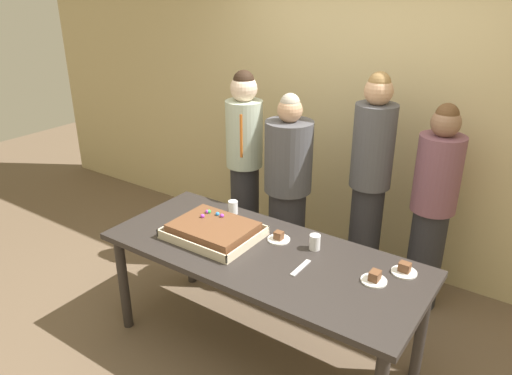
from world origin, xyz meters
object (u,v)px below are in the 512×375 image
at_px(drink_cup_middle, 233,207).
at_px(cake_server_utensil, 301,268).
at_px(plated_slice_far_left, 374,278).
at_px(party_table, 262,263).
at_px(sheet_cake, 213,230).
at_px(person_serving_front, 433,207).
at_px(plated_slice_near_left, 279,238).
at_px(person_striped_tie_right, 288,191).
at_px(person_green_shirt_behind, 245,166).
at_px(drink_cup_nearest, 315,242).
at_px(person_far_right_suit, 370,183).
at_px(plated_slice_near_right, 404,270).

bearing_deg(drink_cup_middle, cake_server_utensil, -24.78).
distance_m(plated_slice_far_left, drink_cup_middle, 1.21).
bearing_deg(party_table, sheet_cake, -176.70).
bearing_deg(person_serving_front, plated_slice_near_left, 6.84).
bearing_deg(person_striped_tie_right, person_green_shirt_behind, -93.72).
bearing_deg(party_table, drink_cup_nearest, 39.52).
xyz_separation_m(sheet_cake, person_far_right_suit, (0.63, 1.10, 0.11)).
xyz_separation_m(plated_slice_near_right, plated_slice_far_left, (-0.11, -0.18, 0.00)).
bearing_deg(drink_cup_nearest, plated_slice_far_left, -15.56).
bearing_deg(drink_cup_middle, person_striped_tie_right, 72.59).
xyz_separation_m(party_table, plated_slice_near_left, (0.01, 0.18, 0.10)).
distance_m(person_green_shirt_behind, person_striped_tie_right, 0.48).
relative_size(plated_slice_near_left, person_green_shirt_behind, 0.09).
bearing_deg(person_far_right_suit, drink_cup_nearest, 30.06).
bearing_deg(cake_server_utensil, person_serving_front, 70.20).
bearing_deg(person_far_right_suit, drink_cup_middle, -14.26).
relative_size(plated_slice_far_left, cake_server_utensil, 0.75).
height_order(person_green_shirt_behind, person_far_right_suit, person_far_right_suit).
height_order(plated_slice_near_left, person_striped_tie_right, person_striped_tie_right).
relative_size(plated_slice_near_right, cake_server_utensil, 0.75).
bearing_deg(person_serving_front, person_striped_tie_right, -29.85).
xyz_separation_m(cake_server_utensil, person_far_right_suit, (-0.04, 1.11, 0.15)).
relative_size(person_green_shirt_behind, person_far_right_suit, 0.96).
bearing_deg(drink_cup_nearest, cake_server_utensil, -80.72).
distance_m(drink_cup_nearest, person_far_right_suit, 0.87).
height_order(party_table, cake_server_utensil, cake_server_utensil).
relative_size(drink_cup_nearest, cake_server_utensil, 0.50).
relative_size(plated_slice_near_left, person_serving_front, 0.09).
height_order(cake_server_utensil, person_serving_front, person_serving_front).
distance_m(plated_slice_near_right, plated_slice_far_left, 0.21).
xyz_separation_m(plated_slice_near_left, plated_slice_near_right, (0.81, 0.09, 0.00)).
bearing_deg(person_serving_front, plated_slice_near_right, 49.62).
xyz_separation_m(sheet_cake, cake_server_utensil, (0.68, -0.01, -0.04)).
distance_m(party_table, person_far_right_suit, 1.14).
distance_m(sheet_cake, person_striped_tie_right, 0.86).
height_order(plated_slice_near_left, drink_cup_middle, drink_cup_middle).
height_order(sheet_cake, person_striped_tie_right, person_striped_tie_right).
relative_size(plated_slice_near_right, person_far_right_suit, 0.08).
height_order(plated_slice_near_right, person_green_shirt_behind, person_green_shirt_behind).
xyz_separation_m(sheet_cake, plated_slice_near_left, (0.39, 0.20, -0.03)).
bearing_deg(person_far_right_suit, plated_slice_near_left, 14.60).
bearing_deg(drink_cup_nearest, person_serving_front, 63.51).
xyz_separation_m(sheet_cake, plated_slice_near_right, (1.20, 0.29, -0.03)).
height_order(plated_slice_near_left, person_green_shirt_behind, person_green_shirt_behind).
height_order(party_table, drink_cup_middle, drink_cup_middle).
xyz_separation_m(person_striped_tie_right, person_far_right_suit, (0.57, 0.25, 0.12)).
height_order(plated_slice_far_left, drink_cup_middle, drink_cup_middle).
distance_m(party_table, person_striped_tie_right, 0.90).
xyz_separation_m(drink_cup_middle, person_green_shirt_behind, (-0.31, 0.57, 0.08)).
height_order(cake_server_utensil, person_striped_tie_right, person_striped_tie_right).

